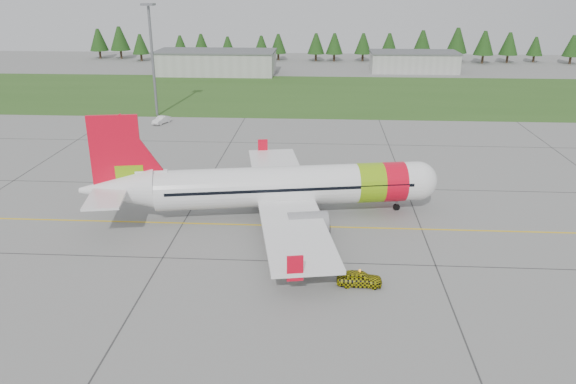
{
  "coord_description": "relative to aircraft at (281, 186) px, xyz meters",
  "views": [
    {
      "loc": [
        -0.52,
        -45.68,
        23.99
      ],
      "look_at": [
        -3.85,
        7.99,
        3.79
      ],
      "focal_mm": 35.0,
      "sensor_mm": 36.0,
      "label": 1
    }
  ],
  "objects": [
    {
      "name": "hangar_east",
      "position": [
        29.77,
        107.17,
        -0.75
      ],
      "size": [
        24.0,
        12.0,
        5.2
      ],
      "primitive_type": "cube",
      "color": "#A8A8A3",
      "rests_on": "ground"
    },
    {
      "name": "service_van",
      "position": [
        -24.66,
        40.97,
        -1.32
      ],
      "size": [
        1.81,
        1.76,
        4.06
      ],
      "primitive_type": "imported",
      "rotation": [
        0.0,
        0.0,
        -0.37
      ],
      "color": "silver",
      "rests_on": "ground"
    },
    {
      "name": "treeline",
      "position": [
        4.77,
        127.17,
        1.65
      ],
      "size": [
        160.0,
        8.0,
        10.0
      ],
      "primitive_type": null,
      "color": "#1C3F14",
      "rests_on": "ground"
    },
    {
      "name": "grass_strip",
      "position": [
        4.77,
        71.17,
        -3.33
      ],
      "size": [
        320.0,
        50.0,
        0.03
      ],
      "primitive_type": "cube",
      "color": "#30561E",
      "rests_on": "ground"
    },
    {
      "name": "floodlight_mast",
      "position": [
        -27.23,
        47.17,
        6.65
      ],
      "size": [
        0.5,
        0.5,
        20.0
      ],
      "primitive_type": "cylinder",
      "color": "slate",
      "rests_on": "ground"
    },
    {
      "name": "follow_me_car",
      "position": [
        7.67,
        -14.71,
        -1.44
      ],
      "size": [
        1.34,
        1.56,
        3.81
      ],
      "primitive_type": "imported",
      "rotation": [
        0.0,
        0.0,
        1.55
      ],
      "color": "#D6CF0B",
      "rests_on": "ground"
    },
    {
      "name": "hangar_west",
      "position": [
        -25.23,
        99.17,
        -0.35
      ],
      "size": [
        32.0,
        14.0,
        6.0
      ],
      "primitive_type": "cube",
      "color": "#A8A8A3",
      "rests_on": "ground"
    },
    {
      "name": "taxi_guideline",
      "position": [
        4.77,
        -2.83,
        -3.34
      ],
      "size": [
        120.0,
        0.25,
        0.02
      ],
      "primitive_type": "cube",
      "color": "gold",
      "rests_on": "ground"
    },
    {
      "name": "ground",
      "position": [
        4.77,
        -10.83,
        -3.35
      ],
      "size": [
        320.0,
        320.0,
        0.0
      ],
      "primitive_type": "plane",
      "color": "gray",
      "rests_on": "ground"
    },
    {
      "name": "aircraft",
      "position": [
        0.0,
        0.0,
        0.0
      ],
      "size": [
        38.09,
        35.56,
        11.61
      ],
      "rotation": [
        0.0,
        0.0,
        0.18
      ],
      "color": "white",
      "rests_on": "ground"
    }
  ]
}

